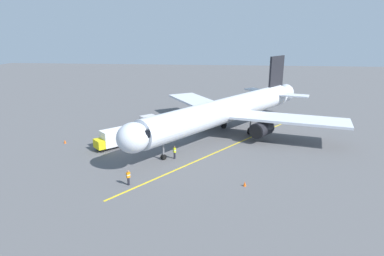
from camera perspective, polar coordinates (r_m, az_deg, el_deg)
The scene contains 10 objects.
ground_plane at distance 52.03m, azimuth 6.09°, elevation -1.31°, with size 220.00×220.00×0.00m, color #565659.
apron_lead_in_line at distance 46.40m, azimuth 5.85°, elevation -3.55°, with size 0.24×40.00×0.01m, color yellow.
airplane at distance 51.22m, azimuth 6.19°, elevation 3.05°, with size 31.30×34.89×11.50m.
ground_crew_marshaller at distance 35.96m, azimuth -11.04°, elevation -8.45°, with size 0.46×0.46×1.71m.
ground_crew_wing_walker at distance 42.32m, azimuth -3.06°, elevation -4.24°, with size 0.43×0.47×1.71m.
baggage_cart_near_nose at distance 59.51m, azimuth -7.75°, elevation 1.59°, with size 2.85×2.80×1.27m.
box_truck_portside at distance 47.23m, azimuth -13.82°, elevation -1.82°, with size 4.62×4.64×2.62m.
safety_cone_nose_left at distance 51.62m, azimuth -21.28°, elevation -2.21°, with size 0.32×0.32×0.55m, color #F2590F.
safety_cone_nose_right at distance 35.78m, azimuth 9.18°, elevation -9.57°, with size 0.32×0.32×0.55m, color #F2590F.
safety_cone_wing_port at distance 54.19m, azimuth -14.32°, elevation -0.70°, with size 0.32×0.32×0.55m, color #F2590F.
Camera 1 is at (0.48, 49.53, 15.95)m, focal length 30.59 mm.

